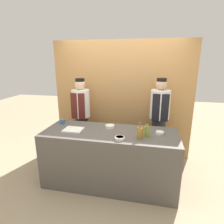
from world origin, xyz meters
TOP-DOWN VIEW (x-y plane):
  - ground_plane at (0.00, 0.00)m, footprint 14.00×14.00m
  - cabinet_wall at (0.00, 1.18)m, footprint 2.89×0.18m
  - counter at (0.00, 0.00)m, footprint 2.13×0.82m
  - sauce_bowl_green at (-0.04, 0.17)m, footprint 0.16×0.16m
  - sauce_bowl_purple at (0.77, 0.06)m, footprint 0.13×0.13m
  - sauce_bowl_red at (0.20, -0.27)m, footprint 0.14×0.14m
  - cutting_board at (-0.60, -0.06)m, footprint 0.30×0.26m
  - bottle_vinegar at (0.48, -0.16)m, footprint 0.09×0.09m
  - bottle_oil at (0.57, -0.07)m, footprint 0.07×0.07m
  - cup_blue at (-0.91, 0.22)m, footprint 0.08×0.08m
  - chef_left at (-0.79, 0.81)m, footprint 0.36×0.36m
  - chef_right at (0.79, 0.81)m, footprint 0.36×0.36m

SIDE VIEW (x-z plane):
  - ground_plane at x=0.00m, z-range 0.00..0.00m
  - counter at x=0.00m, z-range 0.00..0.91m
  - chef_left at x=-0.79m, z-range 0.07..1.73m
  - chef_right at x=0.79m, z-range 0.07..1.77m
  - cutting_board at x=-0.60m, z-range 0.91..0.93m
  - sauce_bowl_purple at x=0.77m, z-range 0.92..0.96m
  - sauce_bowl_red at x=0.20m, z-range 0.92..0.96m
  - sauce_bowl_green at x=-0.04m, z-range 0.92..0.97m
  - cup_blue at x=-0.91m, z-range 0.91..0.99m
  - bottle_oil at x=0.57m, z-range 0.89..1.11m
  - bottle_vinegar at x=0.48m, z-range 0.89..1.12m
  - cabinet_wall at x=0.00m, z-range 0.00..2.40m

